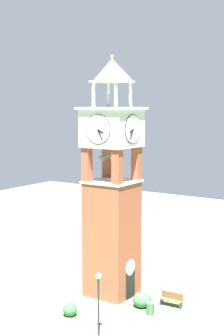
{
  "coord_description": "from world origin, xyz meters",
  "views": [
    {
      "loc": [
        -28.7,
        -19.22,
        13.6
      ],
      "look_at": [
        0.0,
        0.0,
        9.29
      ],
      "focal_mm": 54.66,
      "sensor_mm": 36.0,
      "label": 1
    }
  ],
  "objects_px": {
    "clock_tower": "(112,201)",
    "park_bench": "(172,299)",
    "trash_bin": "(150,309)",
    "lamp_post": "(98,292)"
  },
  "relations": [
    {
      "from": "clock_tower",
      "to": "trash_bin",
      "type": "relative_size",
      "value": 21.06
    },
    {
      "from": "park_bench",
      "to": "trash_bin",
      "type": "relative_size",
      "value": 2.02
    },
    {
      "from": "clock_tower",
      "to": "trash_bin",
      "type": "height_order",
      "value": "clock_tower"
    },
    {
      "from": "park_bench",
      "to": "lamp_post",
      "type": "xyz_separation_m",
      "value": [
        -6.37,
        1.55,
        2.18
      ]
    },
    {
      "from": "clock_tower",
      "to": "park_bench",
      "type": "relative_size",
      "value": 10.4
    },
    {
      "from": "clock_tower",
      "to": "park_bench",
      "type": "height_order",
      "value": "clock_tower"
    },
    {
      "from": "park_bench",
      "to": "lamp_post",
      "type": "bearing_deg",
      "value": 166.36
    },
    {
      "from": "park_bench",
      "to": "trash_bin",
      "type": "bearing_deg",
      "value": 165.77
    },
    {
      "from": "lamp_post",
      "to": "trash_bin",
      "type": "relative_size",
      "value": 4.79
    },
    {
      "from": "park_bench",
      "to": "trash_bin",
      "type": "xyz_separation_m",
      "value": [
        -2.01,
        0.51,
        -0.08
      ]
    }
  ]
}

